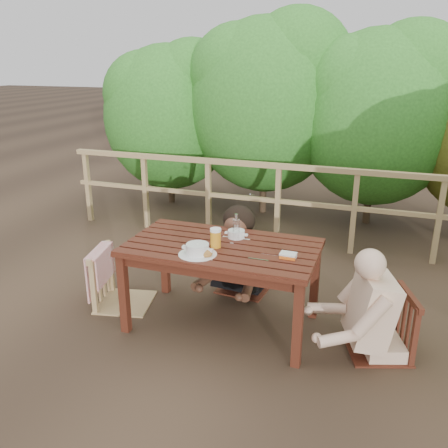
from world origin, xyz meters
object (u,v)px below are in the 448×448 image
(chair_far, at_px, (245,244))
(soup_near, at_px, (198,250))
(table, at_px, (222,286))
(soup_far, at_px, (236,235))
(bottle, at_px, (236,228))
(beer_glass, at_px, (216,239))
(woman, at_px, (246,223))
(diner_right, at_px, (391,269))
(chair_left, at_px, (122,254))
(chair_right, at_px, (383,297))
(bread_roll, at_px, (205,253))
(butter_tub, at_px, (288,256))

(chair_far, height_order, soup_near, chair_far)
(table, bearing_deg, soup_far, 72.80)
(bottle, bearing_deg, beer_glass, -118.21)
(woman, xyz_separation_m, beer_glass, (-0.02, -0.78, 0.12))
(diner_right, height_order, soup_near, diner_right)
(woman, height_order, bottle, woman)
(chair_left, height_order, soup_far, chair_left)
(chair_left, xyz_separation_m, chair_right, (2.26, -0.01, -0.03))
(table, distance_m, soup_far, 0.45)
(soup_near, height_order, bread_roll, soup_near)
(diner_right, bearing_deg, table, 72.34)
(chair_far, relative_size, soup_far, 3.90)
(soup_far, bearing_deg, diner_right, -7.60)
(woman, distance_m, soup_near, 0.98)
(chair_left, xyz_separation_m, diner_right, (2.29, -0.01, 0.21))
(chair_right, bearing_deg, chair_left, -109.01)
(chair_left, xyz_separation_m, chair_far, (0.96, 0.66, -0.03))
(chair_left, distance_m, butter_tub, 1.57)
(chair_right, height_order, soup_far, chair_right)
(chair_far, bearing_deg, diner_right, -21.95)
(chair_far, distance_m, beer_glass, 0.83)
(chair_far, xyz_separation_m, butter_tub, (0.58, -0.78, 0.28))
(soup_far, distance_m, bread_roll, 0.47)
(woman, relative_size, soup_far, 5.70)
(soup_near, relative_size, bottle, 1.23)
(table, height_order, diner_right, diner_right)
(soup_far, bearing_deg, chair_right, -7.78)
(chair_far, xyz_separation_m, bread_roll, (-0.04, -0.96, 0.29))
(chair_left, distance_m, beer_glass, 1.00)
(chair_far, bearing_deg, bread_roll, -87.23)
(bread_roll, height_order, butter_tub, bread_roll)
(chair_left, distance_m, soup_near, 0.95)
(chair_right, distance_m, diner_right, 0.24)
(diner_right, relative_size, soup_far, 5.86)
(woman, xyz_separation_m, bottle, (0.09, -0.58, 0.15))
(butter_tub, bearing_deg, diner_right, 10.52)
(chair_far, distance_m, butter_tub, 1.02)
(chair_left, height_order, diner_right, diner_right)
(table, xyz_separation_m, chair_left, (-0.98, 0.03, 0.14))
(woman, relative_size, bread_roll, 10.78)
(bread_roll, xyz_separation_m, butter_tub, (0.62, 0.17, -0.01))
(soup_near, distance_m, butter_tub, 0.70)
(chair_left, height_order, bottle, chair_left)
(chair_right, bearing_deg, beer_glass, -104.85)
(diner_right, distance_m, butter_tub, 0.76)
(woman, distance_m, soup_far, 0.54)
(soup_near, height_order, butter_tub, soup_near)
(chair_right, relative_size, diner_right, 0.67)
(soup_far, height_order, bottle, bottle)
(diner_right, relative_size, bread_roll, 11.08)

